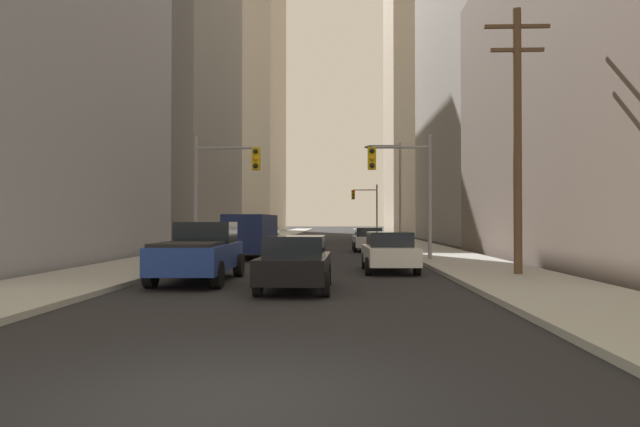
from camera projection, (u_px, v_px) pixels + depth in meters
ground_plane at (220, 404)px, 5.85m from camera, size 400.00×400.00×0.00m
sidewalk_left at (258, 240)px, 56.05m from camera, size 3.96×160.00×0.15m
sidewalk_right at (395, 240)px, 55.59m from camera, size 3.96×160.00×0.15m
pickup_truck_blue at (200, 252)px, 17.74m from camera, size 2.20×5.46×1.90m
cargo_van_navy at (251, 233)px, 28.88m from camera, size 2.17×5.28×2.26m
sedan_black at (296, 263)px, 15.45m from camera, size 1.95×4.24×1.52m
sedan_white at (389, 252)px, 21.06m from camera, size 1.95×4.25×1.52m
sedan_maroon at (265, 239)px, 35.47m from camera, size 1.95×4.24×1.52m
sedan_silver at (368, 239)px, 35.46m from camera, size 1.95×4.25×1.52m
traffic_signal_near_left at (223, 177)px, 26.32m from camera, size 3.16×0.44×6.00m
traffic_signal_near_right at (403, 177)px, 26.04m from camera, size 2.98×0.44×6.00m
traffic_signal_far_right at (366, 203)px, 61.64m from camera, size 2.90×0.44×6.00m
utility_pole_right at (517, 135)px, 18.78m from camera, size 2.20×0.28×9.13m
street_lamp_right at (394, 184)px, 39.41m from camera, size 2.60×0.32×7.50m
building_left_mid_office at (147, 59)px, 51.48m from camera, size 14.07×20.62×33.87m
building_left_far_tower at (232, 100)px, 99.12m from camera, size 16.97×26.27×47.02m
building_right_mid_block at (547, 77)px, 51.87m from camera, size 20.73×27.39×30.80m
building_right_far_highrise at (442, 22)px, 96.47m from camera, size 18.90×19.64×72.90m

